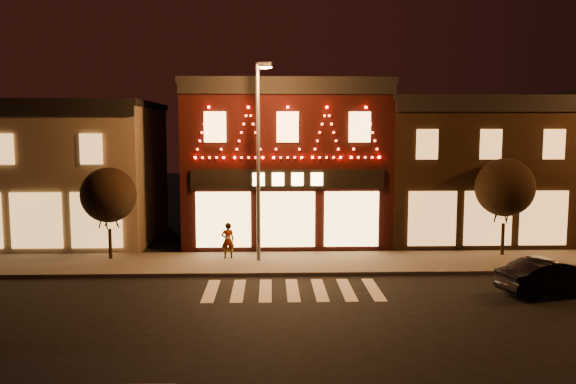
{
  "coord_description": "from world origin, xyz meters",
  "views": [
    {
      "loc": [
        -0.82,
        -16.6,
        5.93
      ],
      "look_at": [
        -0.17,
        4.0,
        3.65
      ],
      "focal_mm": 35.81,
      "sensor_mm": 36.0,
      "label": 1
    }
  ],
  "objects": [
    {
      "name": "ground",
      "position": [
        0.0,
        0.0,
        0.0
      ],
      "size": [
        120.0,
        120.0,
        0.0
      ],
      "primitive_type": "plane",
      "color": "black",
      "rests_on": "ground"
    },
    {
      "name": "sidewalk_far",
      "position": [
        2.0,
        8.0,
        0.07
      ],
      "size": [
        44.0,
        4.0,
        0.15
      ],
      "primitive_type": "cube",
      "color": "#47423D",
      "rests_on": "ground"
    },
    {
      "name": "building_left",
      "position": [
        -13.0,
        13.99,
        3.66
      ],
      "size": [
        12.2,
        8.28,
        7.3
      ],
      "color": "#7F755A",
      "rests_on": "ground"
    },
    {
      "name": "building_pulp",
      "position": [
        0.0,
        13.98,
        4.16
      ],
      "size": [
        10.2,
        8.34,
        8.3
      ],
      "color": "black",
      "rests_on": "ground"
    },
    {
      "name": "building_right_a",
      "position": [
        9.5,
        13.99,
        3.76
      ],
      "size": [
        9.2,
        8.28,
        7.5
      ],
      "color": "#301F11",
      "rests_on": "ground"
    },
    {
      "name": "streetlamp_mid",
      "position": [
        -1.28,
        8.01,
        5.12
      ],
      "size": [
        0.72,
        1.94,
        8.46
      ],
      "rotation": [
        0.0,
        0.0,
        -0.21
      ],
      "color": "#59595E",
      "rests_on": "sidewalk_far"
    },
    {
      "name": "tree_left",
      "position": [
        -7.97,
        8.83,
        3.0
      ],
      "size": [
        2.44,
        2.44,
        4.07
      ],
      "rotation": [
        0.0,
        0.0,
        0.01
      ],
      "color": "black",
      "rests_on": "sidewalk_far"
    },
    {
      "name": "tree_right",
      "position": [
        9.87,
        9.05,
        3.26
      ],
      "size": [
        2.66,
        2.66,
        4.45
      ],
      "rotation": [
        0.0,
        0.0,
        -0.17
      ],
      "color": "black",
      "rests_on": "sidewalk_far"
    },
    {
      "name": "dark_sedan",
      "position": [
        9.3,
        3.21,
        0.65
      ],
      "size": [
        4.12,
        2.22,
        1.29
      ],
      "primitive_type": "imported",
      "rotation": [
        0.0,
        0.0,
        1.8
      ],
      "color": "black",
      "rests_on": "ground"
    },
    {
      "name": "pedestrian",
      "position": [
        -2.72,
        8.73,
        0.95
      ],
      "size": [
        0.65,
        0.5,
        1.61
      ],
      "primitive_type": "imported",
      "rotation": [
        0.0,
        0.0,
        3.35
      ],
      "color": "gray",
      "rests_on": "sidewalk_far"
    }
  ]
}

